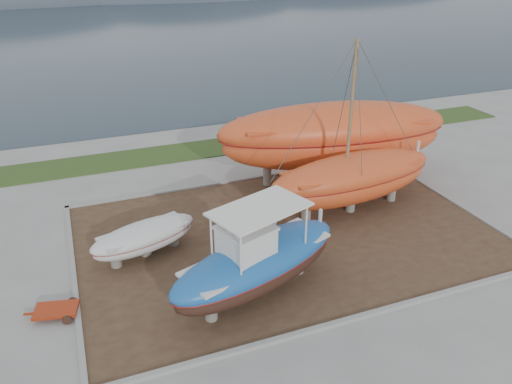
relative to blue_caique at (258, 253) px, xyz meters
name	(u,v)px	position (x,y,z in m)	size (l,w,h in m)	color
ground	(329,285)	(2.79, -0.43, -1.84)	(140.00, 140.00, 0.00)	gray
dirt_patch	(286,234)	(2.79, 3.57, -1.81)	(18.00, 12.00, 0.06)	#422D1E
curb_frame	(286,233)	(2.79, 3.57, -1.76)	(18.60, 12.60, 0.15)	gray
grass_strip	(212,148)	(2.79, 15.07, -1.80)	(44.00, 3.00, 0.08)	#284219
sea	(111,31)	(2.79, 69.57, -1.84)	(260.00, 100.00, 0.04)	#1B2A36
mountain_ridge	(85,0)	(2.79, 124.57, -1.84)	(200.00, 36.00, 20.00)	#333D49
blue_caique	(258,253)	(0.00, 0.00, 0.00)	(7.38, 2.31, 3.56)	#1B5AA9
white_dinghy	(145,240)	(-3.39, 4.13, -1.09)	(4.59, 1.72, 1.38)	silver
orange_sailboat	(357,131)	(6.58, 4.42, 2.31)	(8.83, 2.60, 8.18)	#CA481F
orange_bare_hull	(333,143)	(7.58, 8.12, 0.30)	(12.70, 3.81, 4.16)	#CA481F
red_trailer	(56,312)	(-6.99, 1.46, -1.68)	(2.19, 1.10, 0.31)	#A32E12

